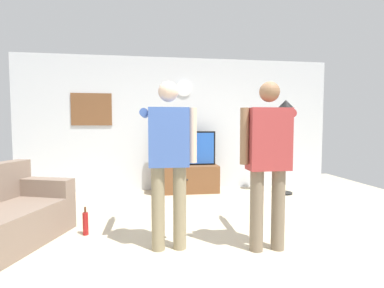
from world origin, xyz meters
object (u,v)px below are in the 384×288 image
Objects in this scene: framed_picture at (92,109)px; floor_lamp at (285,127)px; tv_stand at (186,179)px; person_standing_nearer_couch at (268,155)px; television at (185,148)px; beverage_bottle at (86,223)px; wall_clock at (184,88)px; person_standing_nearer_lamp at (169,155)px.

floor_lamp is (3.71, -0.68, -0.35)m from framed_picture.
person_standing_nearer_couch is (0.55, -2.69, 0.74)m from tv_stand.
tv_stand is at bearing 168.35° from floor_lamp.
floor_lamp reaches higher than television.
person_standing_nearer_couch is at bearing -18.64° from beverage_bottle.
wall_clock reaches higher than person_standing_nearer_lamp.
person_standing_nearer_lamp reaches higher than tv_stand.
framed_picture is 0.43× the size of floor_lamp.
person_standing_nearer_couch reaches higher than television.
television is at bearing -90.00° from wall_clock.
framed_picture is at bearing 99.18° from beverage_bottle.
television is at bearing 90.00° from tv_stand.
person_standing_nearer_lamp is (-0.48, -2.81, -1.07)m from wall_clock.
television is 2.79m from person_standing_nearer_couch.
framed_picture reaches higher than beverage_bottle.
floor_lamp is at bearing -10.43° from framed_picture.
floor_lamp reaches higher than beverage_bottle.
wall_clock is at bearing 100.46° from person_standing_nearer_couch.
framed_picture is 2.25× the size of beverage_bottle.
wall_clock is (0.00, 0.29, 1.82)m from tv_stand.
tv_stand is 1.66× the size of framed_picture.
framed_picture reaches higher than person_standing_nearer_lamp.
framed_picture is at bearing 128.58° from person_standing_nearer_couch.
television is at bearing 54.70° from beverage_bottle.
person_standing_nearer_lamp reaches higher than beverage_bottle.
wall_clock is (0.00, 0.24, 1.22)m from television.
framed_picture is 3.78m from floor_lamp.
person_standing_nearer_couch is 2.29m from beverage_bottle.
wall_clock is 3.21m from person_standing_nearer_couch.
framed_picture is 0.44× the size of person_standing_nearer_couch.
person_standing_nearer_couch is (0.55, -2.73, 0.14)m from television.
television is 0.67× the size of person_standing_nearer_lamp.
floor_lamp is 2.67m from person_standing_nearer_couch.
wall_clock is at bearing 57.66° from beverage_bottle.
floor_lamp is at bearing 42.21° from person_standing_nearer_lamp.
television is (0.00, 0.05, 0.60)m from tv_stand.
framed_picture is at bearing 115.57° from person_standing_nearer_lamp.
tv_stand is 3.88× the size of wall_clock.
framed_picture is at bearing 169.57° from floor_lamp.
beverage_bottle is at bearing -122.34° from wall_clock.
tv_stand is at bearing -90.00° from television.
person_standing_nearer_couch reaches higher than tv_stand.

